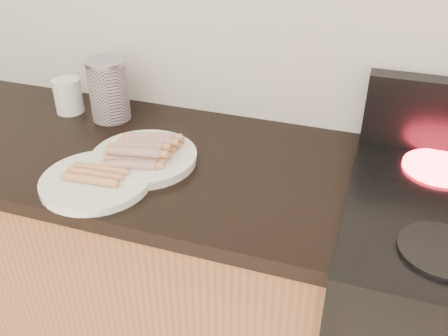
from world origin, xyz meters
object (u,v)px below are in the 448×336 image
(main_plate, at_px, (144,159))
(mug, at_px, (68,96))
(side_plate, at_px, (96,181))
(canister, at_px, (109,90))

(main_plate, bearing_deg, mug, 150.46)
(main_plate, distance_m, side_plate, 0.15)
(main_plate, height_order, side_plate, side_plate)
(mug, bearing_deg, canister, 0.46)
(side_plate, relative_size, canister, 1.46)
(canister, bearing_deg, mug, -179.54)
(side_plate, height_order, canister, canister)
(main_plate, relative_size, mug, 2.55)
(main_plate, distance_m, canister, 0.31)
(side_plate, bearing_deg, canister, 113.66)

